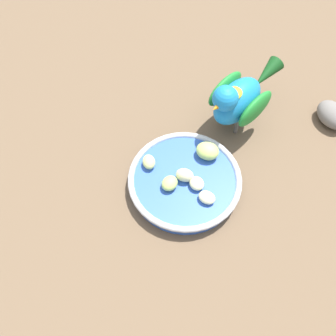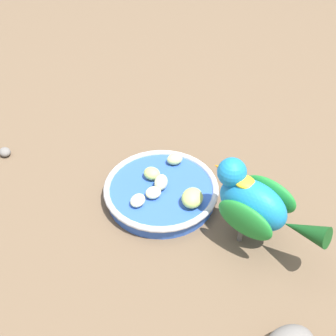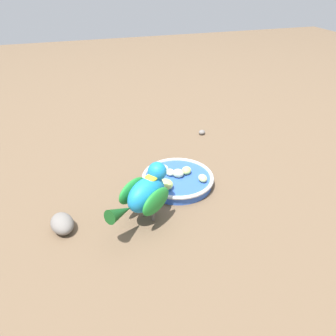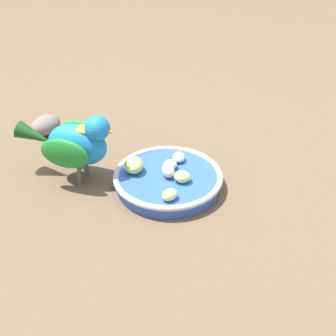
% 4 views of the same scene
% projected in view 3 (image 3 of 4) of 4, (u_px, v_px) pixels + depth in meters
% --- Properties ---
extents(ground_plane, '(4.00, 4.00, 0.00)m').
position_uv_depth(ground_plane, '(172.00, 185.00, 0.88)').
color(ground_plane, brown).
extents(feeding_bowl, '(0.19, 0.19, 0.03)m').
position_uv_depth(feeding_bowl, '(178.00, 180.00, 0.88)').
color(feeding_bowl, '#2D56B7').
rests_on(feeding_bowl, ground_plane).
extents(apple_piece_0, '(0.03, 0.03, 0.02)m').
position_uv_depth(apple_piece_0, '(170.00, 172.00, 0.88)').
color(apple_piece_0, beige).
rests_on(apple_piece_0, feeding_bowl).
extents(apple_piece_1, '(0.04, 0.04, 0.02)m').
position_uv_depth(apple_piece_1, '(186.00, 170.00, 0.88)').
color(apple_piece_1, '#B2CC66').
rests_on(apple_piece_1, feeding_bowl).
extents(apple_piece_2, '(0.04, 0.03, 0.02)m').
position_uv_depth(apple_piece_2, '(179.00, 174.00, 0.86)').
color(apple_piece_2, beige).
rests_on(apple_piece_2, feeding_bowl).
extents(apple_piece_3, '(0.05, 0.05, 0.03)m').
position_uv_depth(apple_piece_3, '(165.00, 184.00, 0.82)').
color(apple_piece_3, '#B2CC66').
rests_on(apple_piece_3, feeding_bowl).
extents(apple_piece_4, '(0.02, 0.03, 0.02)m').
position_uv_depth(apple_piece_4, '(203.00, 178.00, 0.85)').
color(apple_piece_4, '#C6D17A').
rests_on(apple_piece_4, feeding_bowl).
extents(apple_piece_5, '(0.04, 0.04, 0.02)m').
position_uv_depth(apple_piece_5, '(163.00, 168.00, 0.90)').
color(apple_piece_5, beige).
rests_on(apple_piece_5, feeding_bowl).
extents(parrot, '(0.17, 0.14, 0.13)m').
position_uv_depth(parrot, '(145.00, 193.00, 0.72)').
color(parrot, '#59544C').
rests_on(parrot, ground_plane).
extents(rock_large, '(0.06, 0.08, 0.04)m').
position_uv_depth(rock_large, '(62.00, 224.00, 0.72)').
color(rock_large, slate).
rests_on(rock_large, ground_plane).
extents(pebble_0, '(0.03, 0.03, 0.02)m').
position_uv_depth(pebble_0, '(202.00, 132.00, 1.13)').
color(pebble_0, slate).
rests_on(pebble_0, ground_plane).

